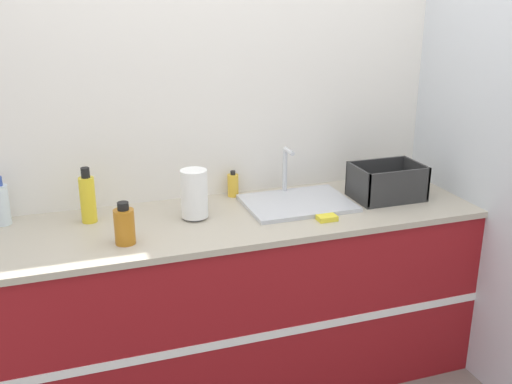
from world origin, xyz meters
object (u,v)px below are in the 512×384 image
paper_towel_roll (194,194)px  bottle_amber (124,225)px  bottle_clear (1,204)px  soap_dispenser (233,185)px  bottle_yellow (88,198)px  sink (297,201)px  dish_rack (387,185)px

paper_towel_roll → bottle_amber: bearing=-151.6°
paper_towel_roll → bottle_clear: size_ratio=1.04×
bottle_amber → soap_dispenser: 0.74m
paper_towel_roll → bottle_yellow: size_ratio=0.91×
sink → bottle_amber: 0.89m
sink → dish_rack: size_ratio=1.50×
paper_towel_roll → bottle_clear: (-0.84, 0.21, -0.02)m
bottle_amber → paper_towel_roll: bearing=28.4°
sink → paper_towel_roll: (-0.52, -0.02, 0.10)m
bottle_amber → bottle_clear: bearing=141.5°
soap_dispenser → bottle_clear: bearing=-178.4°
bottle_clear → bottle_yellow: bearing=-14.3°
dish_rack → bottle_clear: bottle_clear is taller
sink → soap_dispenser: 0.35m
sink → bottle_amber: sink is taller
paper_towel_roll → dish_rack: (0.99, -0.04, -0.05)m
bottle_clear → paper_towel_roll: bearing=-14.1°
paper_towel_roll → bottle_clear: bearing=165.9°
bottle_amber → soap_dispenser: bearing=35.5°
soap_dispenser → bottle_amber: bearing=-144.5°
sink → soap_dispenser: size_ratio=3.81×
dish_rack → bottle_yellow: size_ratio=1.33×
dish_rack → bottle_clear: bearing=172.2°
bottle_clear → dish_rack: bearing=-7.8°
sink → soap_dispenser: (-0.26, 0.23, 0.04)m
sink → bottle_clear: sink is taller
sink → bottle_yellow: bottle_yellow is taller
sink → bottle_clear: size_ratio=2.29×
bottle_amber → bottle_clear: (-0.50, 0.40, 0.02)m
bottle_amber → bottle_clear: 0.64m
bottle_clear → soap_dispenser: bottle_clear is taller
dish_rack → soap_dispenser: bearing=158.9°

